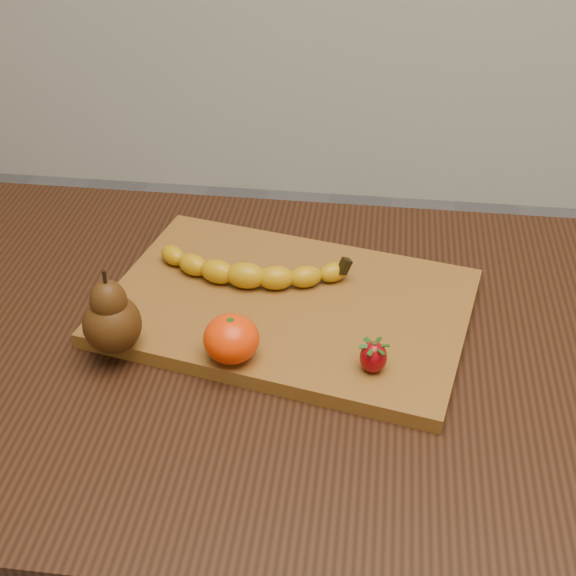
# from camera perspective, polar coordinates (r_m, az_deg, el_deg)

# --- Properties ---
(table) EXTENTS (1.00, 0.70, 0.76)m
(table) POSITION_cam_1_polar(r_m,az_deg,el_deg) (1.06, -3.85, -7.62)
(table) COLOR black
(table) RESTS_ON ground
(cutting_board) EXTENTS (0.50, 0.38, 0.02)m
(cutting_board) POSITION_cam_1_polar(r_m,az_deg,el_deg) (1.03, 0.00, -1.36)
(cutting_board) COLOR brown
(cutting_board) RESTS_ON table
(banana) EXTENTS (0.22, 0.07, 0.03)m
(banana) POSITION_cam_1_polar(r_m,az_deg,el_deg) (1.04, -3.01, 0.90)
(banana) COLOR #C08D09
(banana) RESTS_ON cutting_board
(pear) EXTENTS (0.08, 0.08, 0.11)m
(pear) POSITION_cam_1_polar(r_m,az_deg,el_deg) (0.94, -12.54, -1.58)
(pear) COLOR #43250A
(pear) RESTS_ON cutting_board
(mandarin) EXTENTS (0.08, 0.08, 0.06)m
(mandarin) POSITION_cam_1_polar(r_m,az_deg,el_deg) (0.92, -4.06, -3.63)
(mandarin) COLOR #F83702
(mandarin) RESTS_ON cutting_board
(strawberry) EXTENTS (0.04, 0.04, 0.04)m
(strawberry) POSITION_cam_1_polar(r_m,az_deg,el_deg) (0.91, 6.10, -4.84)
(strawberry) COLOR #88030A
(strawberry) RESTS_ON cutting_board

